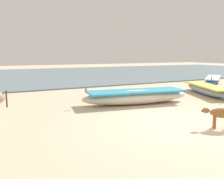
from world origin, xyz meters
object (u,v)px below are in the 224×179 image
(fishing_boat_4, at_px, (213,80))
(fishing_boat_3, at_px, (136,96))
(fishing_boat_1, at_px, (207,89))
(calf_near_brown, at_px, (221,114))

(fishing_boat_4, bearing_deg, fishing_boat_3, -14.75)
(fishing_boat_1, distance_m, fishing_boat_3, 4.41)
(fishing_boat_4, bearing_deg, calf_near_brown, 4.17)
(fishing_boat_3, xyz_separation_m, fishing_boat_4, (8.59, 3.55, -0.07))
(fishing_boat_4, distance_m, calf_near_brown, 11.06)
(fishing_boat_4, relative_size, calf_near_brown, 5.07)
(fishing_boat_1, xyz_separation_m, calf_near_brown, (-4.10, -4.09, 0.15))
(fishing_boat_3, distance_m, fishing_boat_4, 9.29)
(fishing_boat_1, relative_size, fishing_boat_3, 0.87)
(fishing_boat_1, bearing_deg, fishing_boat_4, 148.54)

